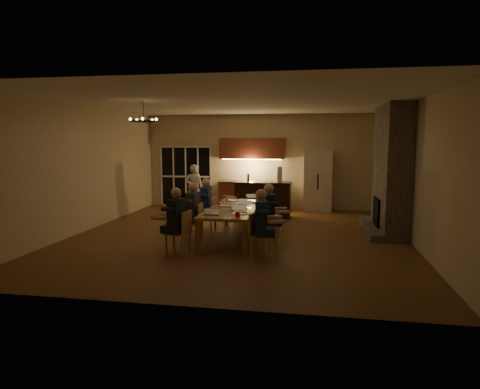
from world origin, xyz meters
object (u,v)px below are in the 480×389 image
at_px(dining_table, 234,223).
at_px(chandelier, 144,121).
at_px(person_left_far, 206,205).
at_px(bar_blender, 279,174).
at_px(mug_back, 227,200).
at_px(chair_left_mid, 192,223).
at_px(chair_left_near, 178,232).
at_px(laptop_b, 238,209).
at_px(can_silver, 232,209).
at_px(standing_person, 194,189).
at_px(laptop_f, 254,197).
at_px(bar_bottle, 248,178).
at_px(chair_right_mid, 267,225).
at_px(chair_right_far, 271,216).
at_px(person_right_mid, 269,214).
at_px(plate_far, 257,203).
at_px(laptop_a, 212,209).
at_px(laptop_c, 225,202).
at_px(mug_mid, 244,202).
at_px(mug_front, 231,208).
at_px(can_cola, 238,197).
at_px(redcup_near, 238,214).
at_px(laptop_e, 232,196).
at_px(person_left_mid, 193,212).
at_px(laptop_d, 244,204).
at_px(redcup_mid, 219,202).
at_px(plate_near, 242,212).
at_px(person_right_near, 261,224).
at_px(bar_island, 263,199).
at_px(chair_left_far, 207,215).
at_px(person_left_near, 177,221).
at_px(refrigerator, 318,181).
at_px(chair_right_near, 264,236).

distance_m(dining_table, chandelier, 3.13).
xyz_separation_m(person_left_far, bar_blender, (1.66, 2.36, 0.62)).
bearing_deg(mug_back, chair_left_mid, -111.73).
distance_m(chair_left_near, laptop_b, 1.39).
bearing_deg(can_silver, standing_person, 116.98).
height_order(standing_person, laptop_f, standing_person).
bearing_deg(bar_bottle, chair_right_mid, -74.03).
relative_size(chair_left_mid, chair_right_far, 1.00).
xyz_separation_m(person_right_mid, chandelier, (-2.82, -0.14, 2.06)).
distance_m(dining_table, laptop_b, 1.06).
bearing_deg(chair_left_near, plate_far, 157.55).
relative_size(laptop_b, bar_blender, 0.69).
height_order(chair_left_mid, laptop_a, laptop_a).
bearing_deg(chair_right_far, laptop_f, 37.57).
bearing_deg(laptop_c, mug_mid, -130.85).
xyz_separation_m(laptop_a, can_silver, (0.38, 0.39, -0.05)).
xyz_separation_m(mug_front, bar_bottle, (-0.12, 3.28, 0.40)).
bearing_deg(dining_table, can_silver, -82.06).
distance_m(dining_table, can_cola, 1.54).
bearing_deg(redcup_near, mug_front, 108.97).
bearing_deg(mug_mid, chair_right_far, 10.53).
bearing_deg(redcup_near, dining_table, 104.06).
height_order(chair_right_far, laptop_e, laptop_e).
relative_size(person_left_mid, can_cola, 11.50).
xyz_separation_m(laptop_f, bar_bottle, (-0.43, 1.80, 0.34)).
xyz_separation_m(laptop_d, redcup_mid, (-0.72, 0.48, -0.05)).
distance_m(chair_right_far, bar_blender, 2.43).
height_order(person_left_mid, chandelier, chandelier).
bearing_deg(person_left_far, plate_near, 39.26).
height_order(person_right_near, bar_blender, bar_blender).
height_order(chandelier, redcup_near, chandelier).
xyz_separation_m(bar_island, redcup_mid, (-0.77, -2.62, 0.27)).
distance_m(dining_table, laptop_c, 0.55).
distance_m(person_right_near, plate_far, 2.42).
height_order(dining_table, chair_left_far, chair_left_far).
bearing_deg(laptop_e, laptop_a, 107.46).
bearing_deg(laptop_a, standing_person, -76.63).
xyz_separation_m(plate_far, bar_bottle, (-0.56, 2.11, 0.44)).
xyz_separation_m(mug_back, plate_near, (0.65, -1.47, -0.04)).
bearing_deg(person_left_near, bar_blender, 171.02).
height_order(person_left_far, laptop_e, person_left_far).
bearing_deg(chandelier, refrigerator, 52.14).
relative_size(person_right_mid, redcup_mid, 11.50).
relative_size(dining_table, mug_mid, 30.34).
height_order(chair_right_near, mug_back, chair_right_near).
distance_m(chair_left_near, standing_person, 5.02).
xyz_separation_m(person_left_far, plate_far, (1.28, 0.21, 0.07)).
bearing_deg(can_cola, dining_table, -83.69).
bearing_deg(can_cola, chair_right_mid, -62.48).
relative_size(laptop_d, mug_back, 3.20).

